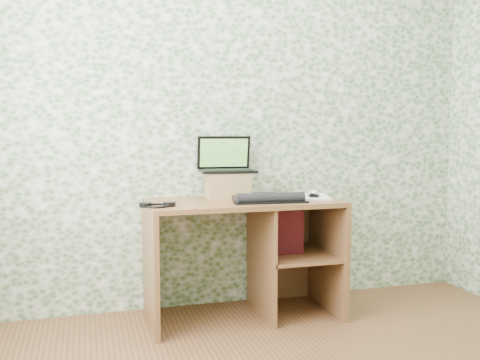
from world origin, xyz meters
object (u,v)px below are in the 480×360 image
object	(u,v)px
laptop	(226,164)
keyboard	(268,198)
notepad	(312,197)
desk	(253,241)
riser	(228,185)

from	to	relation	value
laptop	keyboard	bearing A→B (deg)	-53.88
keyboard	notepad	world-z (taller)	keyboard
desk	keyboard	xyz separation A→B (m)	(0.04, -0.15, 0.29)
laptop	notepad	xyz separation A→B (m)	(0.53, -0.19, -0.22)
keyboard	notepad	size ratio (longest dim) A/B	1.58
riser	notepad	xyz separation A→B (m)	(0.53, -0.15, -0.08)
riser	keyboard	xyz separation A→B (m)	(0.19, -0.26, -0.06)
desk	keyboard	size ratio (longest dim) A/B	2.62
desk	keyboard	bearing A→B (deg)	-73.45
desk	riser	xyz separation A→B (m)	(-0.14, 0.12, 0.35)
laptop	desk	bearing A→B (deg)	-42.77
desk	notepad	xyz separation A→B (m)	(0.39, -0.03, 0.28)
riser	notepad	size ratio (longest dim) A/B	0.95
desk	riser	size ratio (longest dim) A/B	4.33
keyboard	notepad	xyz separation A→B (m)	(0.34, 0.12, -0.02)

